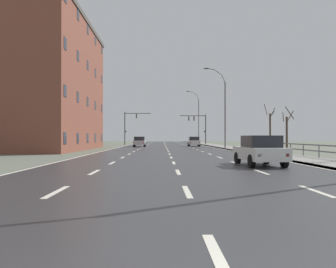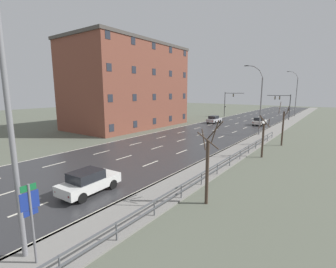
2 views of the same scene
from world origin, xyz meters
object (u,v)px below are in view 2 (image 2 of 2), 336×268
at_px(street_lamp_distant, 296,95).
at_px(traffic_signal_left, 228,101).
at_px(street_lamp_foreground, 8,122).
at_px(traffic_signal_right, 284,103).
at_px(street_lamp_midground, 260,102).
at_px(car_distant, 214,119).
at_px(brick_building, 128,86).
at_px(car_near_right, 259,121).
at_px(car_mid_centre, 89,182).
at_px(highway_sign, 31,214).

distance_m(street_lamp_distant, traffic_signal_left, 17.66).
height_order(street_lamp_foreground, traffic_signal_right, street_lamp_foreground).
bearing_deg(street_lamp_midground, traffic_signal_left, 121.34).
distance_m(traffic_signal_left, car_distant, 15.24).
distance_m(street_lamp_distant, brick_building, 44.53).
xyz_separation_m(street_lamp_distant, traffic_signal_left, (-14.42, -10.07, -1.58)).
bearing_deg(street_lamp_midground, car_near_right, 104.00).
xyz_separation_m(street_lamp_midground, brick_building, (-23.03, -4.34, 2.53)).
bearing_deg(car_distant, traffic_signal_left, 101.18).
distance_m(street_lamp_midground, car_mid_centre, 28.78).
relative_size(street_lamp_foreground, car_near_right, 2.76).
distance_m(highway_sign, traffic_signal_right, 57.03).
relative_size(street_lamp_midground, highway_sign, 3.17).
bearing_deg(traffic_signal_right, street_lamp_distant, 85.63).
bearing_deg(traffic_signal_left, car_distant, -78.83).
bearing_deg(highway_sign, car_mid_centre, 126.75).
bearing_deg(traffic_signal_left, car_mid_centre, -77.64).
relative_size(street_lamp_foreground, brick_building, 0.50).
bearing_deg(street_lamp_foreground, street_lamp_midground, 90.04).
distance_m(street_lamp_midground, highway_sign, 33.81).
xyz_separation_m(car_near_right, car_mid_centre, (-0.15, -39.76, 0.00)).
bearing_deg(car_near_right, traffic_signal_left, 133.90).
relative_size(traffic_signal_right, car_near_right, 1.44).
bearing_deg(brick_building, car_mid_centre, -50.13).
height_order(street_lamp_midground, street_lamp_distant, street_lamp_distant).
height_order(traffic_signal_left, car_distant, traffic_signal_left).
height_order(traffic_signal_right, car_mid_centre, traffic_signal_right).
distance_m(street_lamp_distant, car_near_right, 22.98).
distance_m(street_lamp_distant, traffic_signal_right, 10.57).
xyz_separation_m(street_lamp_foreground, car_mid_centre, (-3.03, 5.42, -4.72)).
height_order(street_lamp_midground, car_near_right, street_lamp_midground).
xyz_separation_m(car_mid_centre, car_distant, (-8.50, 37.36, 0.00)).
relative_size(street_lamp_midground, traffic_signal_left, 1.65).
distance_m(street_lamp_foreground, traffic_signal_left, 59.15).
distance_m(street_lamp_foreground, street_lamp_midground, 33.72).
xyz_separation_m(highway_sign, car_near_right, (-3.85, 45.13, -1.33)).
height_order(traffic_signal_right, car_near_right, traffic_signal_right).
xyz_separation_m(street_lamp_midground, traffic_signal_left, (-14.39, 23.64, -0.93)).
distance_m(street_lamp_foreground, traffic_signal_right, 57.05).
bearing_deg(car_near_right, brick_building, -141.47).
relative_size(traffic_signal_left, car_near_right, 1.56).
height_order(street_lamp_foreground, brick_building, brick_building).
bearing_deg(highway_sign, car_distant, 106.32).
bearing_deg(brick_building, traffic_signal_left, 72.85).
bearing_deg(car_distant, street_lamp_foreground, -74.89).
xyz_separation_m(street_lamp_midground, car_distant, (-11.51, 9.06, -4.32)).
bearing_deg(traffic_signal_left, street_lamp_distant, 34.94).
height_order(street_lamp_distant, traffic_signal_right, street_lamp_distant).
bearing_deg(car_distant, street_lamp_distant, 64.93).
xyz_separation_m(traffic_signal_right, car_near_right, (-2.09, -11.84, -3.28)).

